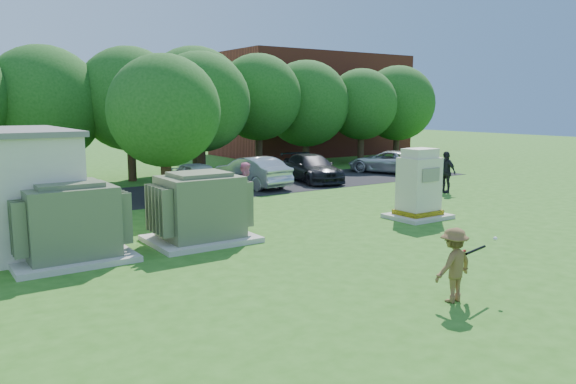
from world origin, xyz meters
TOP-DOWN VIEW (x-y plane):
  - ground at (0.00, 0.00)m, footprint 120.00×120.00m
  - brick_building at (18.00, 27.00)m, footprint 15.00×8.00m
  - parking_strip at (7.00, 13.50)m, footprint 20.00×6.00m
  - transformer_left at (-6.50, 4.50)m, footprint 3.00×2.40m
  - transformer_right at (-2.80, 4.50)m, footprint 3.00×2.40m
  - generator_cabinet at (5.12, 3.25)m, footprint 2.05×1.68m
  - picnic_table at (-0.87, 7.80)m, footprint 1.84×1.38m
  - batter at (-0.76, -3.14)m, footprint 1.03×0.63m
  - person_by_generator at (5.64, 3.92)m, footprint 0.76×0.71m
  - person_at_picnic at (0.76, 7.94)m, footprint 1.14×1.07m
  - person_walking_right at (10.60, 6.67)m, footprint 0.51×1.14m
  - car_white at (1.34, 13.30)m, footprint 1.72×4.04m
  - car_silver_a at (4.14, 13.23)m, footprint 2.08×4.69m
  - car_dark at (7.78, 13.18)m, footprint 2.96×5.17m
  - car_silver_b at (13.78, 13.66)m, footprint 3.92×5.24m
  - batting_equipment at (-0.13, -3.20)m, footprint 1.09×0.23m
  - tree_row at (1.75, 18.50)m, footprint 41.30×13.30m

SIDE VIEW (x-z plane):
  - ground at x=0.00m, z-range 0.00..0.00m
  - parking_strip at x=7.00m, z-range 0.00..0.01m
  - picnic_table at x=-0.87m, z-range 0.10..0.89m
  - car_silver_b at x=13.78m, z-range 0.00..1.32m
  - car_white at x=1.34m, z-range 0.00..1.36m
  - car_dark at x=7.78m, z-range 0.00..1.41m
  - car_silver_a at x=4.14m, z-range 0.00..1.50m
  - batter at x=-0.76m, z-range 0.00..1.55m
  - person_by_generator at x=5.64m, z-range 0.00..1.75m
  - person_at_picnic at x=0.76m, z-range 0.00..1.86m
  - person_walking_right at x=10.60m, z-range 0.00..1.91m
  - transformer_left at x=-6.50m, z-range -0.07..2.00m
  - transformer_right at x=-2.80m, z-range -0.07..2.00m
  - batting_equipment at x=-0.13m, z-range 0.92..1.17m
  - generator_cabinet at x=5.12m, z-range -0.16..2.34m
  - brick_building at x=18.00m, z-range 0.00..8.00m
  - tree_row at x=1.75m, z-range 0.50..7.80m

